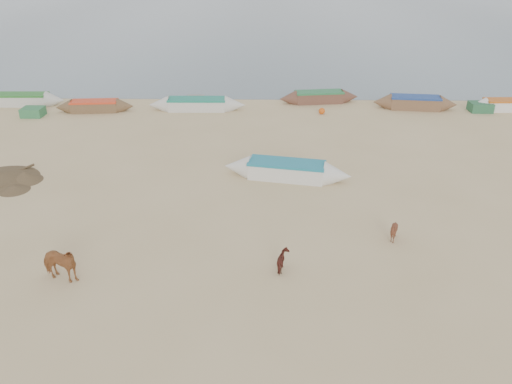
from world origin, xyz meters
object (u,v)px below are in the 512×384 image
at_px(cow_adult, 59,264).
at_px(calf_right, 284,261).
at_px(near_canoe, 287,170).
at_px(calf_front, 394,231).

relative_size(cow_adult, calf_right, 2.16).
relative_size(cow_adult, near_canoe, 0.25).
relative_size(calf_right, near_canoe, 0.12).
distance_m(calf_front, calf_right, 4.84).
xyz_separation_m(cow_adult, near_canoe, (8.15, 8.76, -0.24)).
xyz_separation_m(calf_right, near_canoe, (0.39, 7.98, 0.07)).
distance_m(cow_adult, calf_right, 7.81).
distance_m(cow_adult, near_canoe, 11.97).
bearing_deg(near_canoe, calf_right, -81.60).
bearing_deg(calf_right, calf_front, -81.11).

